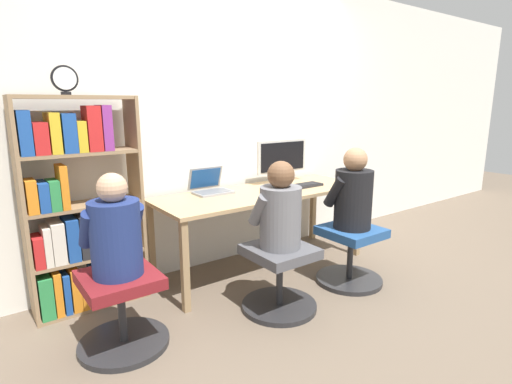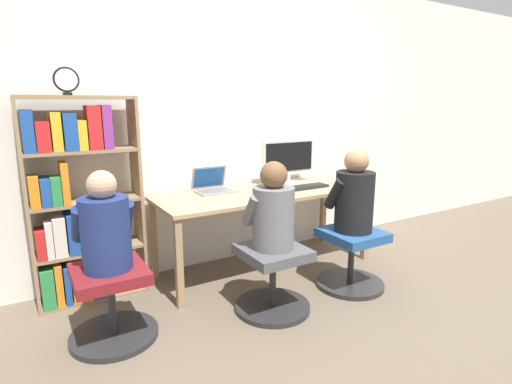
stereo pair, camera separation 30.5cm
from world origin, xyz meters
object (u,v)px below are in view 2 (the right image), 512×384
person_at_monitor (354,196)px  desk_clock (66,80)px  person_at_laptop (273,211)px  office_chair_side (112,302)px  person_near_shelf (105,228)px  bookshelf (74,206)px  keyboard (305,187)px  desktop_monitor (289,160)px  laptop (213,187)px  office_chair_left (351,257)px  office_chair_right (273,277)px

person_at_monitor → desk_clock: size_ratio=3.55×
person_at_laptop → office_chair_side: (-1.06, 0.21, -0.48)m
person_at_laptop → person_near_shelf: same height
person_near_shelf → bookshelf: bearing=98.9°
person_at_monitor → person_near_shelf: 1.82m
person_at_laptop → desk_clock: bearing=145.1°
keyboard → person_near_shelf: bearing=-168.3°
keyboard → person_at_laptop: 0.93m
person_at_monitor → desk_clock: (-1.87, 0.79, 0.85)m
desktop_monitor → person_at_monitor: size_ratio=0.89×
bookshelf → desk_clock: desk_clock is taller
laptop → person_at_laptop: bearing=-86.9°
desk_clock → person_near_shelf: desk_clock is taller
desktop_monitor → desk_clock: size_ratio=3.18×
office_chair_left → office_chair_side: bearing=173.1°
office_chair_right → keyboard: bearing=38.9°
desktop_monitor → desk_clock: (-1.86, -0.07, 0.67)m
laptop → office_chair_left: bearing=-47.9°
bookshelf → person_at_laptop: bearing=-36.1°
bookshelf → office_chair_right: bearing=-36.3°
office_chair_side → desk_clock: bearing=96.9°
keyboard → bookshelf: size_ratio=0.29×
desktop_monitor → office_chair_left: size_ratio=1.07×
office_chair_right → desk_clock: bearing=145.0°
keyboard → desk_clock: desk_clock is taller
desktop_monitor → bookshelf: bearing=-179.6°
desk_clock → office_chair_side: 1.47m
office_chair_side → person_near_shelf: 0.48m
desktop_monitor → laptop: 0.80m
office_chair_left → desk_clock: 2.44m
office_chair_right → desk_clock: size_ratio=2.97×
office_chair_right → desk_clock: desk_clock is taller
person_near_shelf → office_chair_right: bearing=-11.5°
keyboard → office_chair_side: keyboard is taller
person_at_laptop → desktop_monitor: bearing=49.3°
office_chair_left → bookshelf: 2.14m
office_chair_left → person_at_monitor: bearing=90.0°
desktop_monitor → bookshelf: 1.90m
laptop → person_at_monitor: 1.18m
office_chair_right → person_at_monitor: bearing=-0.1°
desktop_monitor → person_at_monitor: bearing=-89.2°
desktop_monitor → keyboard: 0.35m
bookshelf → desktop_monitor: bearing=0.4°
desktop_monitor → person_at_laptop: desktop_monitor is taller
office_chair_right → desk_clock: (-1.13, 0.79, 1.35)m
laptop → bookshelf: (-1.11, -0.02, -0.02)m
desk_clock → person_near_shelf: size_ratio=0.30×
person_at_laptop → desk_clock: 1.62m
office_chair_right → laptop: bearing=93.0°
office_chair_left → office_chair_side: (-1.80, 0.22, 0.00)m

